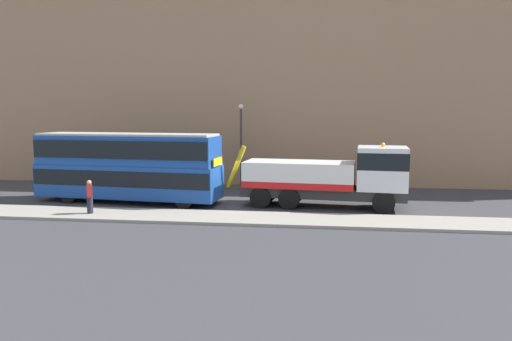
{
  "coord_description": "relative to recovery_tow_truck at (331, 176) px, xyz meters",
  "views": [
    {
      "loc": [
        4.79,
        -26.97,
        5.3
      ],
      "look_at": [
        1.42,
        -0.45,
        2.0
      ],
      "focal_mm": 33.37,
      "sensor_mm": 36.0,
      "label": 1
    }
  ],
  "objects": [
    {
      "name": "ground_plane",
      "position": [
        -5.64,
        0.5,
        -1.76
      ],
      "size": [
        120.0,
        120.0,
        0.0
      ],
      "primitive_type": "plane",
      "color": "#38383D"
    },
    {
      "name": "near_kerb",
      "position": [
        -5.64,
        -3.7,
        -1.68
      ],
      "size": [
        60.0,
        2.8,
        0.15
      ],
      "primitive_type": "cube",
      "color": "gray",
      "rests_on": "ground_plane"
    },
    {
      "name": "recovery_tow_truck",
      "position": [
        0.0,
        0.0,
        0.0
      ],
      "size": [
        10.24,
        3.55,
        3.67
      ],
      "rotation": [
        0.0,
        0.0,
        -0.1
      ],
      "color": "#2D2D2D",
      "rests_on": "ground_plane"
    },
    {
      "name": "street_lamp",
      "position": [
        -6.03,
        5.98,
        1.71
      ],
      "size": [
        0.36,
        0.36,
        5.83
      ],
      "color": "#38383D",
      "rests_on": "ground_plane"
    },
    {
      "name": "pedestrian_onlooker",
      "position": [
        -12.28,
        -3.87,
        -0.77
      ],
      "size": [
        0.43,
        0.48,
        1.71
      ],
      "rotation": [
        0.0,
        0.0,
        0.53
      ],
      "color": "#232333",
      "rests_on": "near_kerb"
    },
    {
      "name": "building_facade",
      "position": [
        -5.64,
        8.18,
        6.31
      ],
      "size": [
        60.0,
        1.5,
        16.0
      ],
      "color": "#9E7A5B",
      "rests_on": "ground_plane"
    },
    {
      "name": "double_decker_bus",
      "position": [
        -11.8,
        0.05,
        0.47
      ],
      "size": [
        11.2,
        3.67,
        4.06
      ],
      "rotation": [
        0.0,
        0.0,
        -0.1
      ],
      "color": "#19479E",
      "rests_on": "ground_plane"
    }
  ]
}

